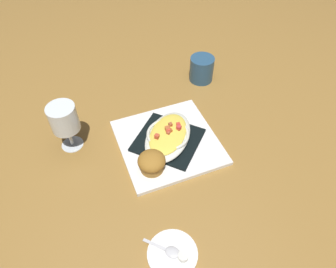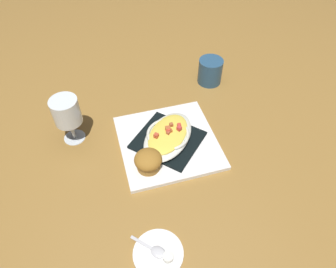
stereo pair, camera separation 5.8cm
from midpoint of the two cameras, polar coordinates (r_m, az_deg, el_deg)
ground_plane at (r=0.93m, az=-1.79°, el=-1.83°), size 2.60×2.60×0.00m
square_plate at (r=0.93m, az=-1.80°, el=-1.57°), size 0.34×0.34×0.01m
folded_napkin at (r=0.92m, az=-1.81°, el=-1.16°), size 0.24×0.24×0.01m
gratin_dish at (r=0.90m, az=-1.84°, el=-0.29°), size 0.21×0.24×0.05m
muffin at (r=0.84m, az=-5.03°, el=-5.31°), size 0.08×0.08×0.06m
coffee_mug at (r=1.14m, az=4.75°, el=11.71°), size 0.09×0.12×0.09m
stemmed_glass at (r=0.91m, az=-20.42°, el=2.32°), size 0.08×0.08×0.15m
creamer_saucer at (r=0.75m, az=-1.55°, el=-21.44°), size 0.12×0.12×0.01m
spoon at (r=0.74m, az=-1.88°, el=-21.04°), size 0.09×0.07×0.01m
creamer_cup_0 at (r=0.74m, az=0.42°, el=-21.85°), size 0.02×0.02×0.02m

